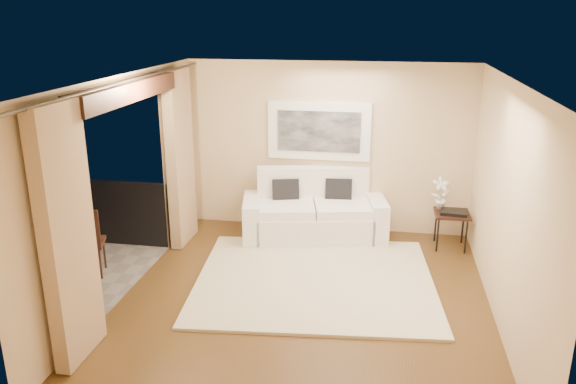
% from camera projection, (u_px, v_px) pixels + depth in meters
% --- Properties ---
extents(floor, '(5.00, 5.00, 0.00)m').
position_uv_depth(floor, '(304.00, 299.00, 6.97)').
color(floor, '#553919').
rests_on(floor, ground).
extents(room_shell, '(5.00, 6.40, 5.00)m').
position_uv_depth(room_shell, '(126.00, 91.00, 6.54)').
color(room_shell, white).
rests_on(room_shell, ground).
extents(balcony, '(1.81, 2.60, 1.17)m').
position_uv_depth(balcony, '(59.00, 267.00, 7.46)').
color(balcony, '#605B56').
rests_on(balcony, ground).
extents(curtains, '(0.16, 4.80, 2.64)m').
position_uv_depth(curtains, '(136.00, 188.00, 6.90)').
color(curtains, tan).
rests_on(curtains, ground).
extents(artwork, '(1.62, 0.07, 0.92)m').
position_uv_depth(artwork, '(319.00, 131.00, 8.80)').
color(artwork, white).
rests_on(artwork, room_shell).
extents(rug, '(3.34, 2.98, 0.04)m').
position_uv_depth(rug, '(315.00, 280.00, 7.43)').
color(rug, beige).
rests_on(rug, floor).
extents(sofa, '(2.34, 1.35, 1.06)m').
position_uv_depth(sofa, '(314.00, 214.00, 8.84)').
color(sofa, white).
rests_on(sofa, floor).
extents(side_table, '(0.51, 0.51, 0.55)m').
position_uv_depth(side_table, '(452.00, 216.00, 8.37)').
color(side_table, black).
rests_on(side_table, floor).
extents(tray, '(0.41, 0.32, 0.05)m').
position_uv_depth(tray, '(454.00, 212.00, 8.30)').
color(tray, black).
rests_on(tray, side_table).
extents(orchid, '(0.31, 0.25, 0.51)m').
position_uv_depth(orchid, '(441.00, 193.00, 8.42)').
color(orchid, white).
rests_on(orchid, side_table).
extents(bistro_table, '(0.71, 0.71, 0.72)m').
position_uv_depth(bistro_table, '(31.00, 242.00, 7.10)').
color(bistro_table, black).
rests_on(bistro_table, balcony).
extents(balcony_chair_far, '(0.54, 0.54, 0.98)m').
position_uv_depth(balcony_chair_far, '(85.00, 238.00, 7.38)').
color(balcony_chair_far, black).
rests_on(balcony_chair_far, balcony).
extents(balcony_chair_near, '(0.45, 0.46, 0.93)m').
position_uv_depth(balcony_chair_near, '(27.00, 240.00, 7.38)').
color(balcony_chair_near, black).
rests_on(balcony_chair_near, balcony).
extents(ice_bucket, '(0.18, 0.18, 0.20)m').
position_uv_depth(ice_bucket, '(21.00, 225.00, 7.15)').
color(ice_bucket, white).
rests_on(ice_bucket, bistro_table).
extents(candle, '(0.06, 0.06, 0.07)m').
position_uv_depth(candle, '(41.00, 229.00, 7.18)').
color(candle, red).
rests_on(candle, bistro_table).
extents(vase, '(0.04, 0.04, 0.18)m').
position_uv_depth(vase, '(21.00, 234.00, 6.89)').
color(vase, silver).
rests_on(vase, bistro_table).
extents(glass_a, '(0.06, 0.06, 0.12)m').
position_uv_depth(glass_a, '(31.00, 234.00, 6.96)').
color(glass_a, silver).
rests_on(glass_a, bistro_table).
extents(glass_b, '(0.06, 0.06, 0.12)m').
position_uv_depth(glass_b, '(41.00, 230.00, 7.08)').
color(glass_b, silver).
rests_on(glass_b, bistro_table).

